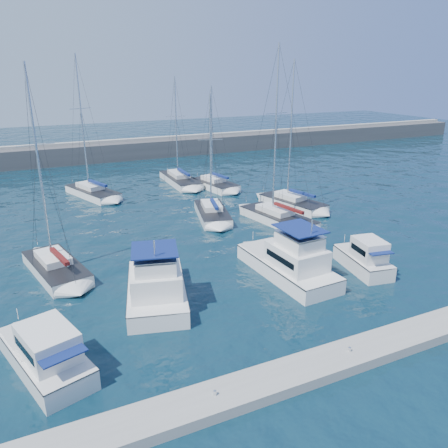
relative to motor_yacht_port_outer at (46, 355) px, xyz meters
name	(u,v)px	position (x,y,z in m)	size (l,w,h in m)	color
ground	(252,278)	(14.96, 4.91, -0.94)	(220.00, 220.00, 0.00)	black
breakwater	(113,153)	(14.96, 56.91, 0.11)	(160.00, 6.00, 4.45)	#424244
dock	(349,356)	(14.96, -6.09, -0.64)	(40.00, 2.20, 0.60)	gray
dock_cleat_near_port	(215,393)	(6.96, -6.09, -0.22)	(0.16, 0.16, 0.25)	silver
dock_cleat_centre	(350,349)	(14.96, -6.09, -0.22)	(0.16, 0.16, 0.25)	silver
motor_yacht_port_outer	(46,355)	(0.00, 0.00, 0.00)	(4.74, 7.60, 3.20)	silver
motor_yacht_port_inner	(156,287)	(7.33, 4.53, 0.19)	(5.85, 8.98, 4.69)	white
motor_yacht_stbd_inner	(290,263)	(17.72, 3.97, 0.19)	(4.10, 9.39, 4.69)	white
motor_yacht_stbd_outer	(365,260)	(23.63, 2.43, 0.00)	(3.19, 5.70, 3.20)	silver
sailboat_mid_a	(56,267)	(1.48, 12.11, -0.40)	(4.73, 8.36, 15.96)	white
sailboat_mid_c	(212,213)	(17.98, 19.52, -0.43)	(4.78, 8.33, 13.13)	white
sailboat_mid_d	(278,217)	(23.58, 15.25, -0.40)	(4.75, 9.46, 17.79)	silver
sailboat_mid_e	(292,202)	(27.95, 19.17, -0.40)	(4.92, 8.76, 16.50)	white
sailboat_back_a	(93,192)	(7.73, 33.65, -0.40)	(5.91, 9.40, 17.21)	white
sailboat_back_b	(180,180)	(19.92, 35.24, -0.44)	(3.28, 9.84, 14.57)	silver
sailboat_back_c	(215,185)	(23.27, 30.72, -0.43)	(4.36, 7.87, 13.52)	white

